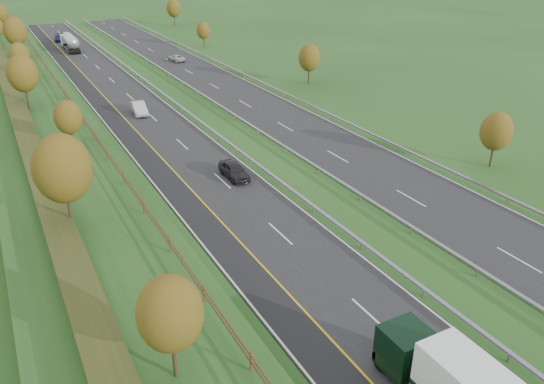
{
  "coord_description": "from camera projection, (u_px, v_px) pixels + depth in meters",
  "views": [
    {
      "loc": [
        -17.28,
        -10.1,
        21.91
      ],
      "look_at": [
        2.27,
        26.35,
        2.2
      ],
      "focal_mm": 35.0,
      "sensor_mm": 36.0,
      "label": 1
    }
  ],
  "objects": [
    {
      "name": "car_small_far",
      "position": [
        59.0,
        38.0,
        126.05
      ],
      "size": [
        2.83,
        5.66,
        1.58
      ],
      "primitive_type": "imported",
      "rotation": [
        0.0,
        0.0,
        -0.12
      ],
      "color": "#161747",
      "rests_on": "near_carriageway"
    },
    {
      "name": "median_barrier_far",
      "position": [
        214.0,
        102.0,
        76.91
      ],
      "size": [
        0.32,
        200.0,
        0.71
      ],
      "color": "gray",
      "rests_on": "ground"
    },
    {
      "name": "near_carriageway",
      "position": [
        142.0,
        117.0,
        72.56
      ],
      "size": [
        10.5,
        200.0,
        0.04
      ],
      "primitive_type": "cube",
      "color": "black",
      "rests_on": "ground"
    },
    {
      "name": "median_barrier_near",
      "position": [
        181.0,
        107.0,
        74.74
      ],
      "size": [
        0.32,
        200.0,
        0.71
      ],
      "color": "gray",
      "rests_on": "ground"
    },
    {
      "name": "lane_markings",
      "position": [
        186.0,
        110.0,
        75.18
      ],
      "size": [
        26.75,
        200.0,
        0.01
      ],
      "color": "silver",
      "rests_on": "near_carriageway"
    },
    {
      "name": "far_carriageway",
      "position": [
        250.0,
        101.0,
        79.6
      ],
      "size": [
        10.5,
        200.0,
        0.04
      ],
      "primitive_type": "cube",
      "color": "black",
      "rests_on": "ground"
    },
    {
      "name": "hard_shoulder",
      "position": [
        114.0,
        121.0,
        70.96
      ],
      "size": [
        3.0,
        200.0,
        0.04
      ],
      "primitive_type": "cube",
      "color": "black",
      "rests_on": "ground"
    },
    {
      "name": "trees_far",
      "position": [
        245.0,
        37.0,
        106.69
      ],
      "size": [
        8.45,
        118.6,
        7.12
      ],
      "color": "#2D2116",
      "rests_on": "ground"
    },
    {
      "name": "embankment_left",
      "position": [
        39.0,
        124.0,
        66.59
      ],
      "size": [
        12.0,
        200.0,
        2.0
      ],
      "primitive_type": "cube",
      "color": "#1F4719",
      "rests_on": "ground"
    },
    {
      "name": "ground",
      "position": [
        210.0,
        118.0,
        72.0
      ],
      "size": [
        400.0,
        400.0,
        0.0
      ],
      "primitive_type": "plane",
      "color": "#1F4719",
      "rests_on": "ground"
    },
    {
      "name": "trees_left",
      "position": [
        37.0,
        87.0,
        61.75
      ],
      "size": [
        6.64,
        164.3,
        7.66
      ],
      "color": "#2D2116",
      "rests_on": "embankment_left"
    },
    {
      "name": "road_tanker",
      "position": [
        70.0,
        42.0,
        115.46
      ],
      "size": [
        2.4,
        11.22,
        3.46
      ],
      "color": "silver",
      "rests_on": "near_carriageway"
    },
    {
      "name": "fence_left",
      "position": [
        74.0,
        107.0,
        67.44
      ],
      "size": [
        0.12,
        189.06,
        1.2
      ],
      "color": "#422B19",
      "rests_on": "embankment_left"
    },
    {
      "name": "car_silver_mid",
      "position": [
        139.0,
        108.0,
        73.37
      ],
      "size": [
        2.17,
        5.09,
        1.63
      ],
      "primitive_type": "imported",
      "rotation": [
        0.0,
        0.0,
        -0.09
      ],
      "color": "silver",
      "rests_on": "near_carriageway"
    },
    {
      "name": "car_dark_near",
      "position": [
        234.0,
        170.0,
        53.61
      ],
      "size": [
        1.9,
        4.71,
        1.6
      ],
      "primitive_type": "imported",
      "rotation": [
        0.0,
        0.0,
        0.0
      ],
      "color": "black",
      "rests_on": "near_carriageway"
    },
    {
      "name": "outer_barrier_far",
      "position": [
        283.0,
        92.0,
        81.82
      ],
      "size": [
        0.32,
        200.0,
        0.71
      ],
      "color": "gray",
      "rests_on": "ground"
    },
    {
      "name": "hedge_left",
      "position": [
        19.0,
        114.0,
        65.07
      ],
      "size": [
        2.2,
        180.0,
        1.1
      ],
      "primitive_type": "cube",
      "color": "#2E3B18",
      "rests_on": "embankment_left"
    },
    {
      "name": "car_oncoming",
      "position": [
        176.0,
        58.0,
        105.45
      ],
      "size": [
        2.63,
        4.79,
        1.27
      ],
      "primitive_type": "imported",
      "rotation": [
        0.0,
        0.0,
        3.26
      ],
      "color": "#BAB9BF",
      "rests_on": "far_carriageway"
    }
  ]
}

